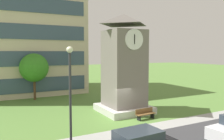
# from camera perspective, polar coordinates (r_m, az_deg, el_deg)

# --- Properties ---
(ground_plane) EXTENTS (160.00, 160.00, 0.00)m
(ground_plane) POSITION_cam_1_polar(r_m,az_deg,el_deg) (19.31, 2.99, -12.40)
(ground_plane) COLOR #567F38
(kerb_strip) EXTENTS (120.00, 1.60, 0.01)m
(kerb_strip) POSITION_cam_1_polar(r_m,az_deg,el_deg) (17.43, 7.05, -14.30)
(kerb_strip) COLOR #9E9E99
(kerb_strip) RESTS_ON ground
(office_building) EXTENTS (16.76, 11.93, 22.40)m
(office_building) POSITION_cam_1_polar(r_m,az_deg,el_deg) (35.59, -22.60, 13.17)
(office_building) COLOR beige
(office_building) RESTS_ON ground
(clock_tower) EXTENTS (4.37, 4.37, 9.05)m
(clock_tower) POSITION_cam_1_polar(r_m,az_deg,el_deg) (21.46, 2.99, 0.16)
(clock_tower) COLOR slate
(clock_tower) RESTS_ON ground
(park_bench) EXTENTS (1.83, 0.59, 0.88)m
(park_bench) POSITION_cam_1_polar(r_m,az_deg,el_deg) (19.85, 8.19, -10.59)
(park_bench) COLOR brown
(park_bench) RESTS_ON ground
(street_lamp) EXTENTS (0.36, 0.36, 5.91)m
(street_lamp) POSITION_cam_1_polar(r_m,az_deg,el_deg) (13.11, -10.26, -4.12)
(street_lamp) COLOR #333338
(street_lamp) RESTS_ON ground
(tree_by_building) EXTENTS (3.33, 3.33, 5.44)m
(tree_by_building) POSITION_cam_1_polar(r_m,az_deg,el_deg) (28.48, -18.64, 0.53)
(tree_by_building) COLOR #513823
(tree_by_building) RESTS_ON ground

